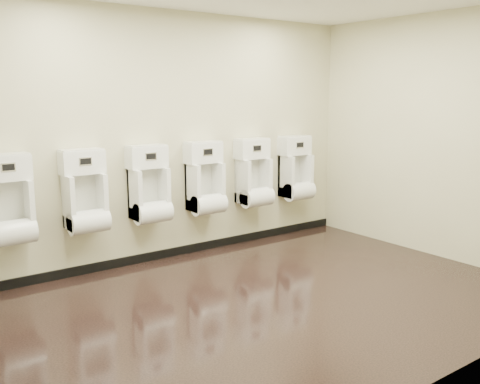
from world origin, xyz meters
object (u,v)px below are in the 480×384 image
(urinal_1, at_px, (85,198))
(urinal_4, at_px, (254,178))
(urinal_2, at_px, (150,190))
(urinal_3, at_px, (206,183))
(urinal_0, at_px, (10,206))
(urinal_5, at_px, (296,173))

(urinal_1, height_order, urinal_4, same)
(urinal_1, height_order, urinal_2, same)
(urinal_1, bearing_deg, urinal_3, 0.00)
(urinal_0, distance_m, urinal_4, 2.89)
(urinal_1, relative_size, urinal_3, 1.00)
(urinal_3, height_order, urinal_4, same)
(urinal_0, height_order, urinal_5, same)
(urinal_2, relative_size, urinal_3, 1.00)
(urinal_3, bearing_deg, urinal_1, 180.00)
(urinal_0, bearing_deg, urinal_5, 0.00)
(urinal_1, relative_size, urinal_5, 1.00)
(urinal_5, bearing_deg, urinal_3, 180.00)
(urinal_2, relative_size, urinal_4, 1.00)
(urinal_4, height_order, urinal_5, same)
(urinal_1, xyz_separation_m, urinal_3, (1.45, 0.00, 0.00))
(urinal_1, height_order, urinal_5, same)
(urinal_4, bearing_deg, urinal_5, 0.00)
(urinal_5, bearing_deg, urinal_2, 180.00)
(urinal_0, bearing_deg, urinal_1, 0.00)
(urinal_3, relative_size, urinal_5, 1.00)
(urinal_2, bearing_deg, urinal_5, 0.00)
(urinal_3, height_order, urinal_5, same)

